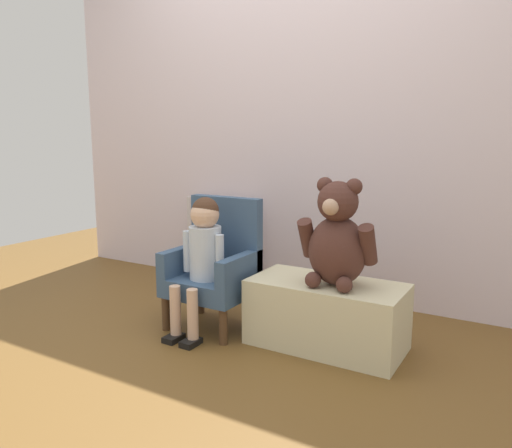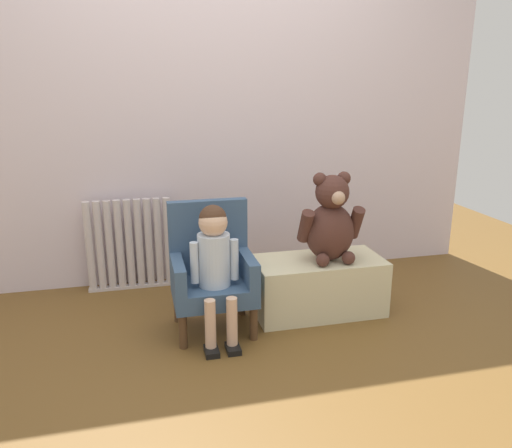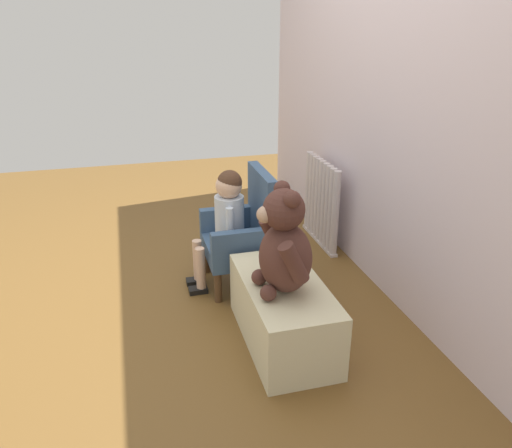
% 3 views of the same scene
% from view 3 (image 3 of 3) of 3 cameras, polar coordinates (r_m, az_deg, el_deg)
% --- Properties ---
extents(ground_plane, '(6.00, 6.00, 0.00)m').
position_cam_3_polar(ground_plane, '(2.94, -10.50, -8.79)').
color(ground_plane, brown).
extents(back_wall, '(3.80, 0.05, 2.40)m').
position_cam_3_polar(back_wall, '(2.91, 15.00, 15.71)').
color(back_wall, silver).
rests_on(back_wall, ground_plane).
extents(radiator, '(0.56, 0.05, 0.60)m').
position_cam_3_polar(radiator, '(3.55, 7.45, 2.44)').
color(radiator, beige).
rests_on(radiator, ground_plane).
extents(child_armchair, '(0.44, 0.37, 0.70)m').
position_cam_3_polar(child_armchair, '(2.96, -1.33, -0.95)').
color(child_armchair, '#375171').
rests_on(child_armchair, ground_plane).
extents(child_figure, '(0.25, 0.35, 0.72)m').
position_cam_3_polar(child_figure, '(2.88, -3.52, 1.28)').
color(child_figure, silver).
rests_on(child_figure, ground_plane).
extents(low_bench, '(0.75, 0.37, 0.33)m').
position_cam_3_polar(low_bench, '(2.51, 3.12, -10.05)').
color(low_bench, beige).
rests_on(low_bench, ground_plane).
extents(large_teddy_bear, '(0.37, 0.26, 0.51)m').
position_cam_3_polar(large_teddy_bear, '(2.26, 3.23, -2.53)').
color(large_teddy_bear, '#4A2A23').
rests_on(large_teddy_bear, low_bench).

